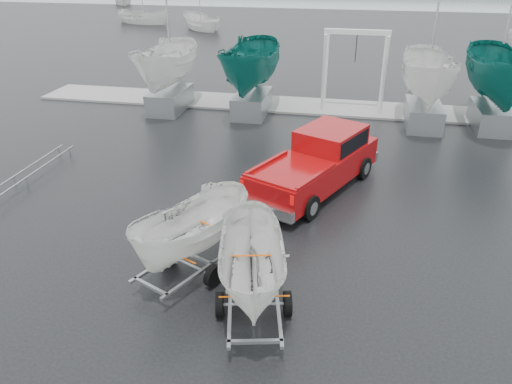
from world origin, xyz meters
name	(u,v)px	position (x,y,z in m)	size (l,w,h in m)	color
ground_plane	(258,224)	(0.00, 0.00, 0.00)	(120.00, 120.00, 0.00)	black
dock	(305,106)	(0.00, 13.00, 0.05)	(30.00, 3.00, 0.12)	gray
pickup_truck	(320,159)	(1.61, 3.15, 1.06)	(4.41, 6.39, 2.02)	#90070A
trailer_hitched	(191,188)	(-1.12, -2.81, 2.49)	(2.57, 3.76, 4.58)	gray
trailer_parked	(253,217)	(0.71, -4.02, 2.53)	(1.97, 3.77, 4.66)	gray
boat_hoist	(355,59)	(2.46, 13.00, 2.67)	(3.30, 2.18, 4.12)	silver
keelboat_0	(165,36)	(-6.96, 11.00, 3.82)	(2.40, 3.20, 10.57)	gray
keelboat_1	(252,32)	(-2.56, 11.20, 4.13)	(2.60, 3.20, 8.00)	gray
keelboat_2	(434,44)	(5.92, 11.00, 3.88)	(2.44, 3.20, 10.61)	gray
keelboat_3	(508,36)	(9.06, 11.30, 4.29)	(2.69, 3.20, 10.87)	gray
mast_rack_0	(20,177)	(-9.00, 1.00, 0.35)	(0.56, 6.50, 0.06)	gray
moored_boat_0	(144,24)	(-21.42, 41.51, 0.00)	(3.00, 2.95, 11.32)	silver
moored_boat_1	(201,29)	(-13.84, 38.55, 0.00)	(3.53, 3.53, 11.28)	silver
moored_boat_4	(123,4)	(-32.73, 60.24, 0.01)	(3.24, 3.27, 11.20)	silver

